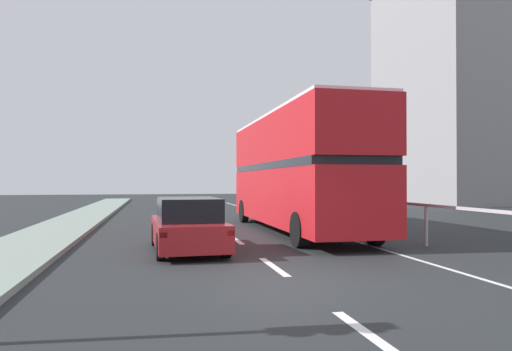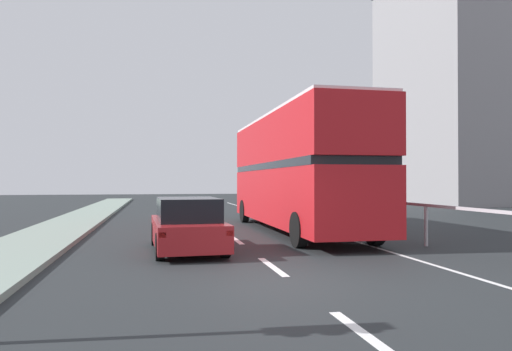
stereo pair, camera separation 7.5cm
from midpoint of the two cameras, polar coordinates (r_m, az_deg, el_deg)
ground_plane at (r=9.06m, az=4.28°, el=-12.79°), size 74.64×120.00×0.10m
lane_paint_markings at (r=18.08m, az=2.78°, el=-6.54°), size 3.67×46.00×0.01m
bridge_side_railing at (r=19.09m, az=11.24°, el=-3.32°), size 0.10×42.00×1.20m
distant_building_block at (r=45.81m, az=25.67°, el=9.70°), size 14.97×13.37×20.05m
double_decker_bus_red at (r=17.49m, az=4.66°, el=0.72°), size 2.55×11.32×4.25m
hatchback_car_near at (r=12.74m, az=-8.35°, el=-5.98°), size 1.89×4.16×1.41m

